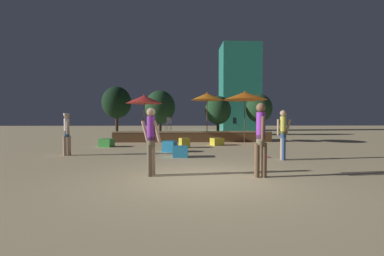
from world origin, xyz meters
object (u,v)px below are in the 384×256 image
at_px(patio_umbrella_2, 245,96).
at_px(person_0, 261,136).
at_px(cube_seat_2, 107,143).
at_px(patio_umbrella_1, 207,97).
at_px(person_1, 283,133).
at_px(cube_seat_3, 170,146).
at_px(person_3, 67,132).
at_px(patio_umbrella_0, 144,99).
at_px(frisbee_disc, 267,157).
at_px(cube_seat_1, 184,143).
at_px(bistro_chair_1, 145,123).
at_px(bistro_chair_2, 235,122).
at_px(background_tree_2, 117,103).
at_px(background_tree_1, 259,109).
at_px(person_2, 151,139).
at_px(background_tree_3, 160,107).
at_px(bistro_chair_0, 169,123).
at_px(cube_seat_0, 217,142).
at_px(cube_seat_4, 181,152).
at_px(background_tree_0, 218,110).

height_order(patio_umbrella_2, person_0, patio_umbrella_2).
bearing_deg(patio_umbrella_2, cube_seat_2, -163.74).
xyz_separation_m(patio_umbrella_1, person_1, (1.96, -7.51, -1.95)).
height_order(patio_umbrella_1, cube_seat_3, patio_umbrella_1).
height_order(person_1, person_3, person_1).
relative_size(patio_umbrella_2, cube_seat_2, 4.41).
xyz_separation_m(patio_umbrella_0, person_1, (5.97, -7.58, -1.77)).
bearing_deg(frisbee_disc, cube_seat_1, 130.11).
distance_m(patio_umbrella_2, bistro_chair_1, 6.92).
bearing_deg(patio_umbrella_2, person_0, -101.67).
xyz_separation_m(cube_seat_1, person_0, (1.80, -6.93, 0.77)).
xyz_separation_m(patio_umbrella_1, bistro_chair_1, (-4.17, 1.25, -1.67)).
height_order(patio_umbrella_1, patio_umbrella_2, patio_umbrella_2).
bearing_deg(bistro_chair_2, background_tree_2, 116.93).
distance_m(cube_seat_1, background_tree_1, 13.47).
distance_m(frisbee_disc, background_tree_1, 15.55).
distance_m(person_2, background_tree_3, 17.57).
height_order(patio_umbrella_0, patio_umbrella_1, patio_umbrella_1).
height_order(bistro_chair_1, background_tree_2, background_tree_2).
xyz_separation_m(background_tree_1, background_tree_3, (-9.40, -0.33, 0.10)).
height_order(patio_umbrella_2, person_1, patio_umbrella_2).
xyz_separation_m(bistro_chair_0, frisbee_disc, (4.08, -8.08, -1.23)).
xyz_separation_m(cube_seat_0, person_3, (-6.56, -3.92, 0.75)).
bearing_deg(bistro_chair_0, person_0, -63.55).
bearing_deg(cube_seat_2, bistro_chair_2, 30.08).
height_order(bistro_chair_2, frisbee_disc, bistro_chair_2).
height_order(cube_seat_4, bistro_chair_0, bistro_chair_0).
relative_size(cube_seat_1, person_2, 0.34).
distance_m(patio_umbrella_0, person_0, 11.29).
relative_size(person_1, background_tree_2, 0.37).
relative_size(patio_umbrella_1, bistro_chair_0, 3.58).
height_order(cube_seat_0, cube_seat_4, cube_seat_4).
xyz_separation_m(person_2, bistro_chair_1, (-1.76, 11.20, 0.32)).
bearing_deg(cube_seat_0, person_1, -73.43).
bearing_deg(cube_seat_2, person_2, -66.09).
bearing_deg(cube_seat_4, background_tree_3, 97.90).
relative_size(cube_seat_0, background_tree_0, 0.21).
distance_m(patio_umbrella_1, frisbee_disc, 7.69).
distance_m(patio_umbrella_2, background_tree_1, 8.91).
xyz_separation_m(cube_seat_1, person_1, (3.45, -4.22, 0.72)).
relative_size(person_0, bistro_chair_2, 2.03).
xyz_separation_m(cube_seat_1, cube_seat_2, (-4.12, 0.58, -0.04)).
relative_size(person_0, bistro_chair_1, 2.03).
bearing_deg(patio_umbrella_0, cube_seat_2, -119.86).
height_order(frisbee_disc, background_tree_2, background_tree_2).
relative_size(bistro_chair_2, background_tree_3, 0.22).
height_order(cube_seat_1, person_3, person_3).
relative_size(patio_umbrella_2, cube_seat_0, 4.22).
height_order(person_1, background_tree_1, background_tree_1).
distance_m(patio_umbrella_1, person_2, 10.42).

